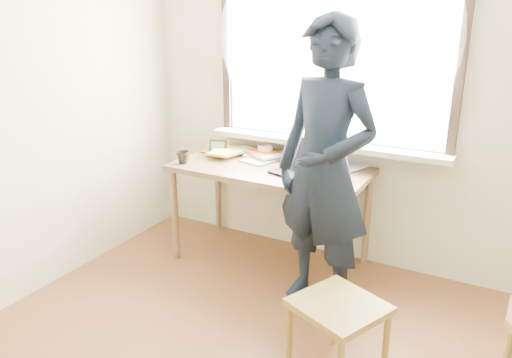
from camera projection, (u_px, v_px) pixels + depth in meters
The scene contains 12 objects.
room_shell at pixel (220, 72), 2.01m from camera, with size 3.52×4.02×2.61m.
desk at pixel (270, 177), 3.72m from camera, with size 1.44×0.72×0.77m.
laptop at pixel (301, 166), 3.53m from camera, with size 0.41×0.36×0.23m.
mug_white at pixel (265, 151), 3.94m from camera, with size 0.12×0.12×0.10m, color white.
mug_dark at pixel (183, 158), 3.76m from camera, with size 0.10×0.10×0.09m, color black.
mouse at pixel (327, 179), 3.39m from camera, with size 0.08×0.06×0.03m, color black.
desk_clutter at pixel (238, 149), 4.07m from camera, with size 0.82×0.46×0.05m.
book_a at pixel (245, 152), 4.03m from camera, with size 0.21×0.29×0.03m, color white.
book_b at pixel (341, 164), 3.74m from camera, with size 0.19×0.25×0.02m, color white.
picture_frame at pixel (218, 148), 4.00m from camera, with size 0.14×0.05×0.11m.
work_chair at pixel (338, 314), 2.60m from camera, with size 0.55×0.54×0.44m.
person at pixel (325, 171), 3.07m from camera, with size 0.68×0.45×1.87m, color black.
Camera 1 is at (1.09, -1.52, 1.87)m, focal length 35.00 mm.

